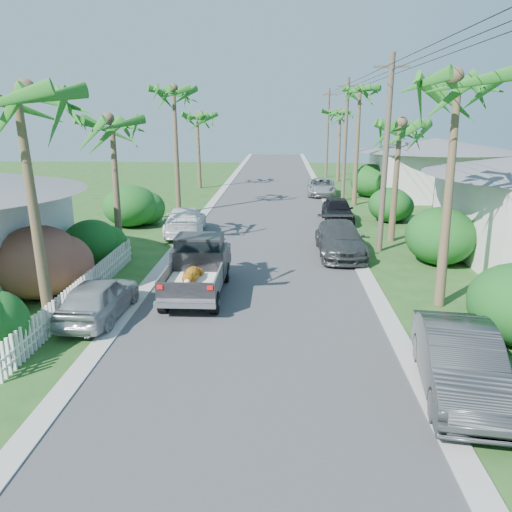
# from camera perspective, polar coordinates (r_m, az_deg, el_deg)

# --- Properties ---
(ground) EXTENTS (120.00, 120.00, 0.00)m
(ground) POSITION_cam_1_polar(r_m,az_deg,el_deg) (12.37, -1.20, -14.98)
(ground) COLOR #22491B
(ground) RESTS_ON ground
(road) EXTENTS (8.00, 100.00, 0.02)m
(road) POSITION_cam_1_polar(r_m,az_deg,el_deg) (36.17, 1.54, 5.70)
(road) COLOR #38383A
(road) RESTS_ON ground
(curb_left) EXTENTS (0.60, 100.00, 0.06)m
(curb_left) POSITION_cam_1_polar(r_m,az_deg,el_deg) (36.51, -5.25, 5.77)
(curb_left) COLOR #A5A39E
(curb_left) RESTS_ON ground
(curb_right) EXTENTS (0.60, 100.00, 0.06)m
(curb_right) POSITION_cam_1_polar(r_m,az_deg,el_deg) (36.33, 8.37, 5.61)
(curb_right) COLOR #A5A39E
(curb_right) RESTS_ON ground
(pickup_truck) EXTENTS (1.98, 5.12, 2.06)m
(pickup_truck) POSITION_cam_1_polar(r_m,az_deg,el_deg) (18.54, -6.54, -1.00)
(pickup_truck) COLOR black
(pickup_truck) RESTS_ON ground
(parked_car_rn) EXTENTS (2.27, 4.91, 1.56)m
(parked_car_rn) POSITION_cam_1_polar(r_m,az_deg,el_deg) (12.78, 22.25, -11.20)
(parked_car_rn) COLOR #2E3133
(parked_car_rn) RESTS_ON ground
(parked_car_rm) EXTENTS (2.13, 5.16, 1.49)m
(parked_car_rm) POSITION_cam_1_polar(r_m,az_deg,el_deg) (23.63, 9.60, 1.88)
(parked_car_rm) COLOR #303436
(parked_car_rm) RESTS_ON ground
(parked_car_rf) EXTENTS (1.75, 4.33, 1.47)m
(parked_car_rf) POSITION_cam_1_polar(r_m,az_deg,el_deg) (31.08, 9.30, 5.20)
(parked_car_rf) COLOR black
(parked_car_rf) RESTS_ON ground
(parked_car_rd) EXTENTS (2.46, 4.95, 1.35)m
(parked_car_rd) POSITION_cam_1_polar(r_m,az_deg,el_deg) (41.60, 7.48, 7.82)
(parked_car_rd) COLOR #ADAFB4
(parked_car_rd) RESTS_ON ground
(parked_car_ln) EXTENTS (1.78, 4.06, 1.36)m
(parked_car_ln) POSITION_cam_1_polar(r_m,az_deg,el_deg) (16.81, -17.52, -4.62)
(parked_car_ln) COLOR #AEB1B5
(parked_car_ln) RESTS_ON ground
(parked_car_lf) EXTENTS (2.63, 5.36, 1.50)m
(parked_car_lf) POSITION_cam_1_polar(r_m,az_deg,el_deg) (27.64, -8.07, 3.97)
(parked_car_lf) COLOR white
(parked_car_lf) RESTS_ON ground
(palm_l_a) EXTENTS (4.40, 4.40, 8.20)m
(palm_l_a) POSITION_cam_1_polar(r_m,az_deg,el_deg) (15.30, -25.44, 16.60)
(palm_l_a) COLOR brown
(palm_l_a) RESTS_ON ground
(palm_l_b) EXTENTS (4.40, 4.40, 7.40)m
(palm_l_b) POSITION_cam_1_polar(r_m,az_deg,el_deg) (23.84, -16.26, 14.73)
(palm_l_b) COLOR brown
(palm_l_b) RESTS_ON ground
(palm_l_c) EXTENTS (4.40, 4.40, 9.20)m
(palm_l_c) POSITION_cam_1_polar(r_m,az_deg,el_deg) (33.34, -9.40, 18.29)
(palm_l_c) COLOR brown
(palm_l_c) RESTS_ON ground
(palm_l_d) EXTENTS (4.40, 4.40, 7.70)m
(palm_l_d) POSITION_cam_1_polar(r_m,az_deg,el_deg) (45.19, -6.71, 15.81)
(palm_l_d) COLOR brown
(palm_l_d) RESTS_ON ground
(palm_r_a) EXTENTS (4.40, 4.40, 8.70)m
(palm_r_a) POSITION_cam_1_polar(r_m,az_deg,el_deg) (17.54, 22.35, 18.24)
(palm_r_a) COLOR brown
(palm_r_a) RESTS_ON ground
(palm_r_b) EXTENTS (4.40, 4.40, 7.20)m
(palm_r_b) POSITION_cam_1_polar(r_m,az_deg,el_deg) (26.26, 16.14, 14.35)
(palm_r_b) COLOR brown
(palm_r_b) RESTS_ON ground
(palm_r_c) EXTENTS (4.40, 4.40, 9.40)m
(palm_r_c) POSITION_cam_1_polar(r_m,az_deg,el_deg) (37.05, 11.82, 18.21)
(palm_r_c) COLOR brown
(palm_r_c) RESTS_ON ground
(palm_r_d) EXTENTS (4.40, 4.40, 8.00)m
(palm_r_d) POSITION_cam_1_polar(r_m,az_deg,el_deg) (50.93, 9.63, 16.01)
(palm_r_d) COLOR brown
(palm_r_d) RESTS_ON ground
(shrub_l_b) EXTENTS (3.00, 3.30, 2.60)m
(shrub_l_b) POSITION_cam_1_polar(r_m,az_deg,el_deg) (19.35, -23.61, -0.64)
(shrub_l_b) COLOR #B61A3F
(shrub_l_b) RESTS_ON ground
(shrub_l_c) EXTENTS (2.40, 2.64, 2.00)m
(shrub_l_c) POSITION_cam_1_polar(r_m,az_deg,el_deg) (22.80, -18.30, 1.44)
(shrub_l_c) COLOR #164F19
(shrub_l_c) RESTS_ON ground
(shrub_l_d) EXTENTS (3.20, 3.52, 2.40)m
(shrub_l_d) POSITION_cam_1_polar(r_m,az_deg,el_deg) (30.35, -14.11, 5.57)
(shrub_l_d) COLOR #164F19
(shrub_l_d) RESTS_ON ground
(shrub_r_b) EXTENTS (3.00, 3.30, 2.50)m
(shrub_r_b) POSITION_cam_1_polar(r_m,az_deg,el_deg) (23.28, 20.31, 2.18)
(shrub_r_b) COLOR #164F19
(shrub_r_b) RESTS_ON ground
(shrub_r_c) EXTENTS (2.60, 2.86, 2.10)m
(shrub_r_c) POSITION_cam_1_polar(r_m,az_deg,el_deg) (31.78, 15.06, 5.67)
(shrub_r_c) COLOR #164F19
(shrub_r_c) RESTS_ON ground
(shrub_r_d) EXTENTS (3.20, 3.52, 2.60)m
(shrub_r_d) POSITION_cam_1_polar(r_m,az_deg,el_deg) (41.55, 12.94, 8.42)
(shrub_r_d) COLOR #164F19
(shrub_r_d) RESTS_ON ground
(picket_fence) EXTENTS (0.10, 11.00, 1.00)m
(picket_fence) POSITION_cam_1_polar(r_m,az_deg,el_deg) (18.41, -18.97, -3.57)
(picket_fence) COLOR white
(picket_fence) RESTS_ON ground
(house_right_far) EXTENTS (9.00, 8.00, 4.60)m
(house_right_far) POSITION_cam_1_polar(r_m,az_deg,el_deg) (42.62, 19.72, 9.19)
(house_right_far) COLOR silver
(house_right_far) RESTS_ON ground
(utility_pole_b) EXTENTS (1.60, 0.26, 9.00)m
(utility_pole_b) POSITION_cam_1_polar(r_m,az_deg,el_deg) (24.16, 14.61, 11.17)
(utility_pole_b) COLOR brown
(utility_pole_b) RESTS_ON ground
(utility_pole_c) EXTENTS (1.60, 0.26, 9.00)m
(utility_pole_c) POSITION_cam_1_polar(r_m,az_deg,el_deg) (38.94, 10.18, 12.98)
(utility_pole_c) COLOR brown
(utility_pole_c) RESTS_ON ground
(utility_pole_d) EXTENTS (1.60, 0.26, 9.00)m
(utility_pole_d) POSITION_cam_1_polar(r_m,az_deg,el_deg) (53.85, 8.18, 13.77)
(utility_pole_d) COLOR brown
(utility_pole_d) RESTS_ON ground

